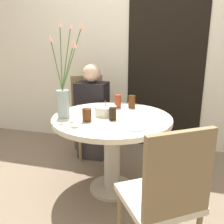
# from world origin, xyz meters

# --- Properties ---
(ground_plane) EXTENTS (16.00, 16.00, 0.00)m
(ground_plane) POSITION_xyz_m (0.00, 0.00, 0.00)
(ground_plane) COLOR #7A6651
(wall_back) EXTENTS (8.00, 0.05, 2.60)m
(wall_back) POSITION_xyz_m (0.00, 1.15, 1.30)
(wall_back) COLOR beige
(wall_back) RESTS_ON ground_plane
(doorway_panel) EXTENTS (0.90, 0.01, 2.05)m
(doorway_panel) POSITION_xyz_m (0.35, 1.11, 1.02)
(doorway_panel) COLOR black
(doorway_panel) RESTS_ON ground_plane
(dining_table) EXTENTS (1.01, 1.01, 0.70)m
(dining_table) POSITION_xyz_m (0.00, 0.00, 0.55)
(dining_table) COLOR beige
(dining_table) RESTS_ON ground_plane
(chair_near_front) EXTENTS (0.55, 0.55, 0.92)m
(chair_near_front) POSITION_xyz_m (-0.49, 0.74, 0.52)
(chair_near_front) COLOR beige
(chair_near_front) RESTS_ON ground_plane
(chair_right_flank) EXTENTS (0.56, 0.56, 0.92)m
(chair_right_flank) POSITION_xyz_m (0.51, -0.72, 0.52)
(chair_right_flank) COLOR beige
(chair_right_flank) RESTS_ON ground_plane
(birthday_cake) EXTENTS (0.18, 0.18, 0.13)m
(birthday_cake) POSITION_xyz_m (-0.06, 0.02, 0.74)
(birthday_cake) COLOR white
(birthday_cake) RESTS_ON dining_table
(flower_vase) EXTENTS (0.26, 0.23, 0.76)m
(flower_vase) POSITION_xyz_m (-0.37, -0.12, 0.93)
(flower_vase) COLOR #9EB2AD
(flower_vase) RESTS_ON dining_table
(side_plate) EXTENTS (0.17, 0.17, 0.01)m
(side_plate) POSITION_xyz_m (0.24, -0.23, 0.71)
(side_plate) COLOR white
(side_plate) RESTS_ON dining_table
(drink_glass_0) EXTENTS (0.07, 0.07, 0.10)m
(drink_glass_0) POSITION_xyz_m (-0.16, -0.17, 0.75)
(drink_glass_0) COLOR #51280F
(drink_glass_0) RESTS_ON dining_table
(drink_glass_1) EXTENTS (0.07, 0.07, 0.12)m
(drink_glass_1) POSITION_xyz_m (0.11, 0.32, 0.76)
(drink_glass_1) COLOR #51280F
(drink_glass_1) RESTS_ON dining_table
(drink_glass_2) EXTENTS (0.06, 0.06, 0.13)m
(drink_glass_2) POSITION_xyz_m (-0.02, 0.29, 0.76)
(drink_glass_2) COLOR maroon
(drink_glass_2) RESTS_ON dining_table
(drink_glass_3) EXTENTS (0.06, 0.06, 0.10)m
(drink_glass_3) POSITION_xyz_m (0.03, -0.09, 0.75)
(drink_glass_3) COLOR black
(drink_glass_3) RESTS_ON dining_table
(person_woman) EXTENTS (0.34, 0.24, 1.08)m
(person_woman) POSITION_xyz_m (-0.40, 0.60, 0.51)
(person_woman) COLOR #383333
(person_woman) RESTS_ON ground_plane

